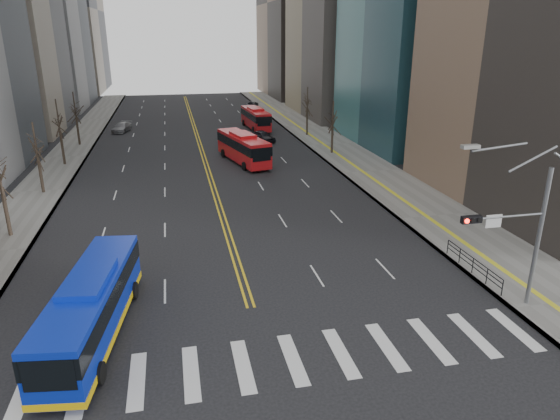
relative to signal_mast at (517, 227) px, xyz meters
name	(u,v)px	position (x,y,z in m)	size (l,w,h in m)	color
ground	(268,362)	(-13.77, -2.00, -4.86)	(220.00, 220.00, 0.00)	black
sidewalk_right	(331,144)	(3.73, 43.00, -4.78)	(7.00, 130.00, 0.15)	slate
sidewalk_left	(67,157)	(-30.27, 43.00, -4.78)	(5.00, 130.00, 0.15)	slate
crosswalk	(268,362)	(-13.77, -2.00, -4.85)	(26.70, 4.00, 0.01)	silver
centerline	(197,136)	(-13.77, 53.00, -4.85)	(0.55, 100.00, 0.01)	gold
signal_mast	(517,227)	(0.00, 0.00, 0.00)	(5.37, 0.37, 9.39)	slate
pedestrian_railing	(473,263)	(0.53, 4.00, -4.03)	(0.06, 6.06, 1.02)	black
street_trees	(137,130)	(-20.94, 32.55, 0.02)	(35.20, 47.20, 7.60)	black
blue_bus	(92,305)	(-21.88, 2.00, -3.08)	(4.07, 11.83, 3.39)	#0B23A8
red_bus_near	(243,146)	(-9.37, 35.90, -2.91)	(4.99, 11.30, 3.50)	red
red_bus_far	(256,117)	(-4.27, 57.10, -2.98)	(3.25, 10.69, 3.36)	red
car_white	(108,295)	(-21.55, 4.96, -4.21)	(1.36, 3.91, 1.29)	silver
car_dark_mid	(263,136)	(-4.98, 47.21, -4.09)	(1.82, 4.51, 1.54)	black
car_silver	(122,127)	(-24.90, 59.03, -4.15)	(1.99, 4.89, 1.42)	gray
car_dark_far	(251,105)	(-1.27, 79.95, -4.22)	(2.10, 4.54, 1.26)	black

